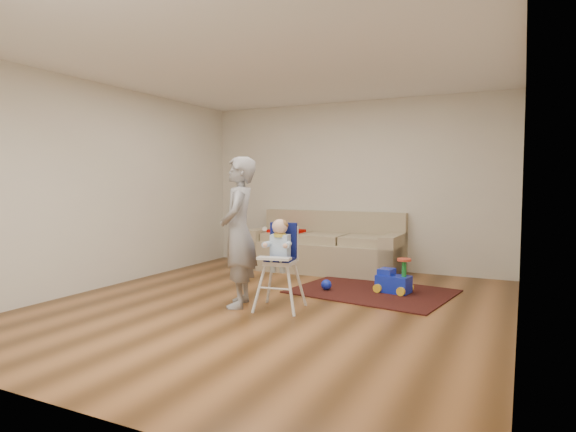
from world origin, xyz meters
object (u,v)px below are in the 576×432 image
at_px(sofa, 325,242).
at_px(high_chair, 280,266).
at_px(toy_ball, 326,285).
at_px(side_table, 258,251).
at_px(ride_on_toy, 394,275).
at_px(adult, 239,232).

height_order(sofa, high_chair, high_chair).
relative_size(toy_ball, high_chair, 0.13).
distance_m(side_table, toy_ball, 2.13).
bearing_deg(high_chair, ride_on_toy, 45.47).
relative_size(sofa, side_table, 4.93).
height_order(side_table, toy_ball, side_table).
bearing_deg(toy_ball, high_chair, -97.09).
relative_size(ride_on_toy, adult, 0.26).
relative_size(high_chair, adult, 0.60).
height_order(high_chair, adult, adult).
xyz_separation_m(toy_ball, adult, (-0.61, -1.13, 0.76)).
relative_size(toy_ball, adult, 0.08).
bearing_deg(adult, ride_on_toy, 111.49).
relative_size(side_table, toy_ball, 3.62).
relative_size(sofa, ride_on_toy, 5.41).
distance_m(toy_ball, high_chair, 1.14).
relative_size(sofa, high_chair, 2.39).
xyz_separation_m(sofa, side_table, (-1.18, -0.08, -0.22)).
bearing_deg(side_table, high_chair, -55.28).
distance_m(side_table, high_chair, 2.81).
distance_m(sofa, side_table, 1.20).
bearing_deg(adult, toy_ball, 128.70).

